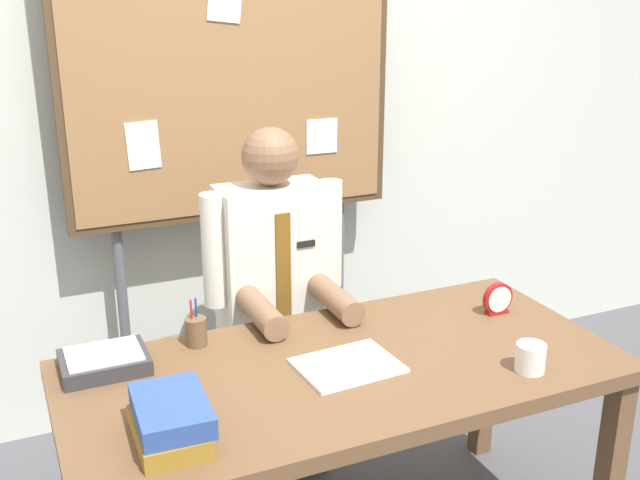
% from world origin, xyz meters
% --- Properties ---
extents(back_wall, '(6.40, 0.08, 2.70)m').
position_xyz_m(back_wall, '(0.00, 1.26, 1.35)').
color(back_wall, silver).
rests_on(back_wall, ground_plane).
extents(desk, '(1.73, 0.82, 0.75)m').
position_xyz_m(desk, '(0.00, 0.00, 0.66)').
color(desk, brown).
rests_on(desk, ground_plane).
extents(person, '(0.55, 0.56, 1.39)m').
position_xyz_m(person, '(0.00, 0.62, 0.65)').
color(person, '#2D2D33').
rests_on(person, ground_plane).
extents(bulletin_board, '(1.37, 0.09, 2.14)m').
position_xyz_m(bulletin_board, '(-0.00, 1.06, 1.51)').
color(bulletin_board, '#4C3823').
rests_on(bulletin_board, ground_plane).
extents(book_stack, '(0.20, 0.27, 0.11)m').
position_xyz_m(book_stack, '(-0.59, -0.19, 0.81)').
color(book_stack, olive).
rests_on(book_stack, desk).
extents(open_notebook, '(0.32, 0.25, 0.01)m').
position_xyz_m(open_notebook, '(-0.00, -0.02, 0.76)').
color(open_notebook, white).
rests_on(open_notebook, desk).
extents(desk_clock, '(0.12, 0.04, 0.12)m').
position_xyz_m(desk_clock, '(0.67, 0.12, 0.80)').
color(desk_clock, maroon).
rests_on(desk_clock, desk).
extents(coffee_mug, '(0.09, 0.09, 0.09)m').
position_xyz_m(coffee_mug, '(0.50, -0.27, 0.79)').
color(coffee_mug, white).
rests_on(coffee_mug, desk).
extents(pen_holder, '(0.07, 0.07, 0.16)m').
position_xyz_m(pen_holder, '(-0.38, 0.32, 0.80)').
color(pen_holder, brown).
rests_on(pen_holder, desk).
extents(paper_tray, '(0.26, 0.20, 0.06)m').
position_xyz_m(paper_tray, '(-0.69, 0.27, 0.78)').
color(paper_tray, '#333338').
rests_on(paper_tray, desk).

